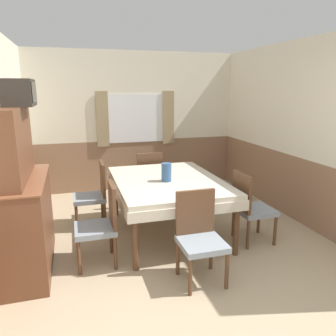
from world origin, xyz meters
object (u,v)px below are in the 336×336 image
Objects in this scene: chair_head_window at (148,177)px; chair_head_near at (199,234)px; tv at (19,93)px; chair_left_near at (101,222)px; chair_right_near at (250,206)px; dining_table at (168,186)px; sideboard at (24,204)px; vase at (166,172)px; chair_left_far at (94,193)px.

chair_head_window is 1.00× the size of chair_head_near.
chair_left_near is at bearing -19.59° from tv.
chair_head_window is 1.00× the size of chair_right_near.
tv is at bearing -170.22° from dining_table.
sideboard reaches higher than chair_head_window.
vase is (-0.04, -0.09, 0.22)m from dining_table.
dining_table is 1.16m from chair_head_near.
chair_left_near is at bearing -180.00° from chair_left_far.
vase reaches higher than chair_left_far.
tv is at bearing 69.64° from sideboard.
vase is at bearing -87.76° from chair_head_near.
chair_right_near is at bearing -30.62° from dining_table.
chair_left_far is (-0.92, -0.60, 0.00)m from chair_head_window.
chair_head_near is (-0.00, -1.14, -0.17)m from dining_table.
chair_left_far reaches higher than dining_table.
sideboard is (-0.79, -0.97, 0.26)m from chair_left_far.
chair_left_far is (-1.85, 1.09, 0.00)m from chair_right_near.
chair_head_near is at bearing -90.00° from chair_head_window.
chair_left_far is at bearing 0.00° from chair_left_near.
chair_head_window is 1.74× the size of tv.
chair_head_window is at bearing -151.33° from chair_right_near.
chair_left_far is at bearing 48.63° from tv.
sideboard reaches higher than vase.
chair_head_near is 1.93m from chair_left_far.
sideboard is at bearing 81.17° from chair_left_near.
vase is at bearing -91.92° from chair_head_window.
chair_head_window is 1.93m from chair_right_near.
chair_left_near is (-0.92, -0.55, -0.17)m from dining_table.
vase is at bearing -125.74° from chair_left_far.
chair_left_near is (0.00, -1.09, 0.00)m from chair_left_far.
chair_head_near is (0.00, -2.29, 0.00)m from chair_head_window.
dining_table is at bearing 64.93° from vase.
chair_head_window is 1.93m from chair_left_near.
chair_right_near is 1.14m from vase.
vase reaches higher than chair_head_near.
chair_left_far is 3.88× the size of vase.
chair_head_window is (-0.00, 1.14, -0.17)m from dining_table.
chair_head_near is 0.53× the size of sideboard.
sideboard reaches higher than dining_table.
chair_right_near and chair_left_far have the same top height.
chair_head_near is at bearing -22.80° from sideboard.
vase is (-0.04, -1.23, 0.39)m from chair_head_window.
sideboard reaches higher than chair_left_near.
chair_left_near is 0.83m from sideboard.
chair_right_near reaches higher than dining_table.
chair_head_window and chair_head_near have the same top height.
vase reaches higher than chair_right_near.
chair_right_near is at bearing -90.00° from chair_left_near.
chair_head_near is 2.33m from tv.
tv is (-0.73, -0.83, 1.40)m from chair_left_far.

